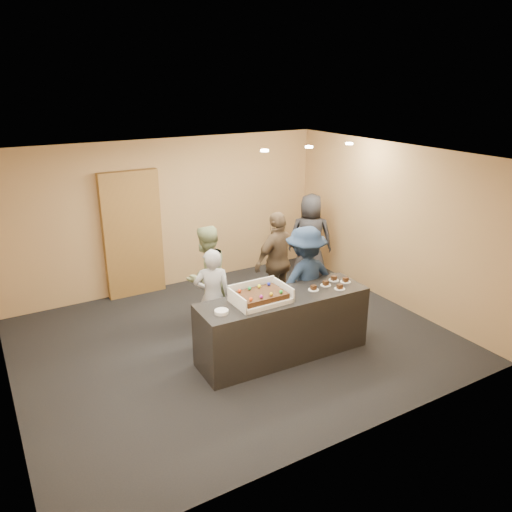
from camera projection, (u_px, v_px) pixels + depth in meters
name	position (u px, v px, depth m)	size (l,w,h in m)	color
room	(234.00, 255.00, 6.94)	(6.04, 6.00, 2.70)	black
serving_counter	(283.00, 326.00, 6.87)	(2.40, 0.70, 0.90)	black
storage_cabinet	(133.00, 235.00, 8.64)	(1.01, 0.15, 2.22)	brown
cake_box	(260.00, 298.00, 6.55)	(0.73, 0.50, 0.21)	white
sheet_cake	(261.00, 295.00, 6.51)	(0.62, 0.43, 0.12)	#321B0B
plate_stack	(221.00, 312.00, 6.22)	(0.18, 0.18, 0.04)	white
slice_a	(314.00, 288.00, 6.90)	(0.15, 0.15, 0.07)	white
slice_b	(326.00, 284.00, 7.05)	(0.15, 0.15, 0.07)	white
slice_c	(340.00, 287.00, 6.93)	(0.15, 0.15, 0.07)	white
slice_d	(334.00, 279.00, 7.22)	(0.15, 0.15, 0.07)	white
slice_e	(345.00, 280.00, 7.17)	(0.15, 0.15, 0.07)	white
person_server_grey	(213.00, 297.00, 7.08)	(0.53, 0.35, 1.46)	#AAAAAF
person_sage_man	(207.00, 276.00, 7.68)	(0.77, 0.60, 1.59)	#95A373
person_navy_man	(305.00, 280.00, 7.43)	(1.07, 0.61, 1.65)	#1A2A44
person_brown_extra	(278.00, 261.00, 8.17)	(0.98, 0.41, 1.67)	brown
person_dark_suit	(310.00, 237.00, 9.39)	(0.81, 0.53, 1.67)	#252429
ceiling_spotlights	(309.00, 147.00, 7.66)	(1.72, 0.12, 0.03)	#FFEAC6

